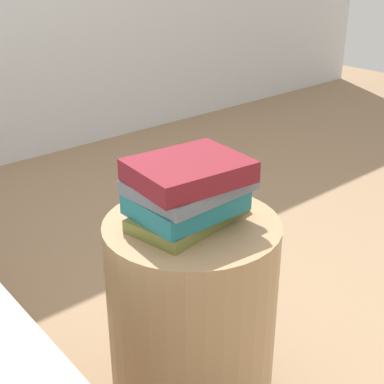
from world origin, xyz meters
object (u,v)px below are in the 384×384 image
object	(u,v)px
side_table	(192,311)
book_maroon	(190,171)
book_olive	(190,215)
book_slate	(190,185)
book_teal	(186,202)

from	to	relation	value
side_table	book_maroon	size ratio (longest dim) A/B	2.00
book_olive	book_slate	xyz separation A→B (m)	(-0.00, -0.00, 0.08)
book_teal	side_table	bearing A→B (deg)	-42.02
book_olive	book_teal	world-z (taller)	book_teal
book_maroon	book_teal	bearing A→B (deg)	94.90
book_olive	book_teal	xyz separation A→B (m)	(-0.02, -0.00, 0.04)
book_maroon	book_olive	bearing A→B (deg)	49.47
book_olive	book_maroon	distance (m)	0.13
book_slate	book_teal	bearing A→B (deg)	176.29
book_maroon	book_slate	bearing A→B (deg)	49.50
side_table	book_olive	bearing A→B (deg)	66.61
side_table	book_olive	size ratio (longest dim) A/B	1.81
book_teal	book_maroon	size ratio (longest dim) A/B	0.97
book_teal	book_maroon	xyz separation A→B (m)	(-0.00, -0.01, 0.08)
book_teal	book_slate	xyz separation A→B (m)	(0.01, -0.00, 0.04)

